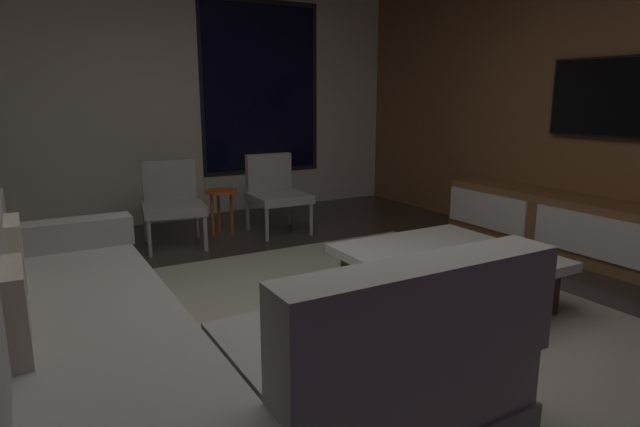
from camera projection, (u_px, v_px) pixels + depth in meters
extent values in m
plane|color=#332B26|center=(311.00, 347.00, 2.93)|extent=(9.20, 9.20, 0.00)
cube|color=silver|center=(148.00, 97.00, 5.73)|extent=(6.60, 0.12, 2.70)
cube|color=black|center=(261.00, 88.00, 6.29)|extent=(1.52, 0.02, 2.02)
cube|color=black|center=(261.00, 88.00, 6.28)|extent=(1.40, 0.03, 1.90)
cube|color=beige|center=(96.00, 102.00, 5.33)|extent=(2.10, 0.12, 2.60)
cube|color=#ADA391|center=(373.00, 339.00, 3.01)|extent=(3.20, 3.80, 0.01)
cube|color=gray|center=(84.00, 381.00, 2.41)|extent=(0.90, 2.50, 0.18)
cube|color=#9E9991|center=(80.00, 339.00, 2.36)|extent=(0.86, 2.42, 0.24)
cube|color=#9E9991|center=(56.00, 236.00, 3.29)|extent=(0.90, 0.20, 0.18)
cube|color=gray|center=(361.00, 407.00, 2.20)|extent=(1.10, 0.90, 0.18)
cube|color=#9E9991|center=(362.00, 361.00, 2.16)|extent=(1.07, 0.86, 0.24)
cube|color=#9E9991|center=(422.00, 319.00, 1.79)|extent=(1.10, 0.20, 0.40)
cube|color=beige|center=(12.00, 255.00, 2.66)|extent=(0.10, 0.36, 0.36)
cube|color=#B2A893|center=(13.00, 314.00, 1.94)|extent=(0.10, 0.36, 0.36)
cube|color=#36231B|center=(444.00, 283.00, 3.50)|extent=(1.00, 1.00, 0.30)
cube|color=white|center=(446.00, 257.00, 3.46)|extent=(1.16, 1.16, 0.06)
cube|color=#358767|center=(470.00, 257.00, 3.30)|extent=(0.29, 0.20, 0.03)
cube|color=tan|center=(470.00, 252.00, 3.31)|extent=(0.21, 0.19, 0.03)
cylinder|color=#B2ADA0|center=(311.00, 217.00, 5.27)|extent=(0.04, 0.04, 0.36)
cylinder|color=#B2ADA0|center=(267.00, 223.00, 5.04)|extent=(0.04, 0.04, 0.36)
cylinder|color=#B2ADA0|center=(290.00, 208.00, 5.70)|extent=(0.04, 0.04, 0.36)
cylinder|color=#B2ADA0|center=(248.00, 213.00, 5.47)|extent=(0.04, 0.04, 0.36)
cube|color=#9E9991|center=(279.00, 198.00, 5.33)|extent=(0.55, 0.57, 0.08)
cube|color=#9E9991|center=(269.00, 172.00, 5.49)|extent=(0.49, 0.09, 0.38)
cylinder|color=#B2ADA0|center=(205.00, 232.00, 4.71)|extent=(0.04, 0.04, 0.36)
cylinder|color=#B2ADA0|center=(149.00, 237.00, 4.54)|extent=(0.04, 0.04, 0.36)
cylinder|color=#B2ADA0|center=(197.00, 220.00, 5.17)|extent=(0.04, 0.04, 0.36)
cylinder|color=#B2ADA0|center=(145.00, 224.00, 5.00)|extent=(0.04, 0.04, 0.36)
cube|color=#9E9991|center=(173.00, 208.00, 4.81)|extent=(0.62, 0.63, 0.08)
cube|color=#9E9991|center=(169.00, 180.00, 4.98)|extent=(0.49, 0.15, 0.38)
cylinder|color=#BF4C1E|center=(212.00, 214.00, 5.18)|extent=(0.03, 0.03, 0.46)
cylinder|color=#BF4C1E|center=(232.00, 212.00, 5.28)|extent=(0.03, 0.03, 0.46)
cylinder|color=#BF4C1E|center=(219.00, 211.00, 5.32)|extent=(0.03, 0.03, 0.46)
cylinder|color=#BF4C1E|center=(221.00, 191.00, 5.18)|extent=(0.32, 0.32, 0.02)
cube|color=brown|center=(604.00, 234.00, 4.30)|extent=(0.44, 3.10, 0.52)
cube|color=white|center=(586.00, 235.00, 4.18)|extent=(0.02, 0.93, 0.33)
cube|color=white|center=(486.00, 211.00, 5.07)|extent=(0.02, 0.93, 0.33)
cube|color=black|center=(615.00, 97.00, 4.28)|extent=(0.04, 1.13, 0.65)
cube|color=black|center=(614.00, 97.00, 4.28)|extent=(0.05, 1.09, 0.61)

